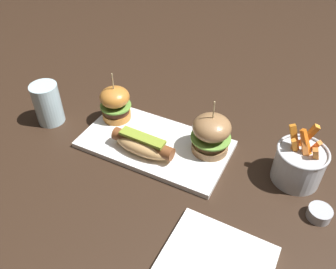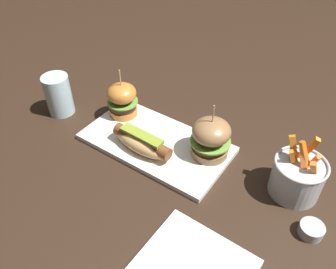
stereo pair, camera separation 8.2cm
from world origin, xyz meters
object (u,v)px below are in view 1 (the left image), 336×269
object	(u,v)px
slider_left	(115,103)
slider_right	(211,134)
sauce_ramekin	(319,213)
hot_dog	(143,145)
water_glass	(48,104)
fries_bucket	(299,164)
platter_main	(155,144)

from	to	relation	value
slider_left	slider_right	size ratio (longest dim) A/B	0.96
slider_left	sauce_ramekin	size ratio (longest dim) A/B	2.84
hot_dog	water_glass	world-z (taller)	water_glass
slider_right	sauce_ramekin	size ratio (longest dim) A/B	2.95
slider_left	fries_bucket	size ratio (longest dim) A/B	0.98
sauce_ramekin	slider_left	bearing A→B (deg)	171.92
fries_bucket	sauce_ramekin	distance (m)	0.11
hot_dog	slider_right	distance (m)	0.16
slider_right	water_glass	distance (m)	0.44
sauce_ramekin	platter_main	bearing A→B (deg)	174.92
hot_dog	sauce_ramekin	distance (m)	0.41
sauce_ramekin	hot_dog	bearing A→B (deg)	-178.75
platter_main	slider_right	world-z (taller)	slider_right
fries_bucket	water_glass	bearing A→B (deg)	-172.17
slider_left	sauce_ramekin	bearing A→B (deg)	-8.08
slider_right	sauce_ramekin	xyz separation A→B (m)	(0.27, -0.07, -0.05)
platter_main	slider_left	bearing A→B (deg)	163.60
slider_left	water_glass	size ratio (longest dim) A/B	1.21
sauce_ramekin	slider_right	bearing A→B (deg)	164.78
slider_left	platter_main	bearing A→B (deg)	-16.40
water_glass	fries_bucket	bearing A→B (deg)	7.83
fries_bucket	hot_dog	bearing A→B (deg)	-164.45
water_glass	sauce_ramekin	bearing A→B (deg)	0.09
platter_main	hot_dog	world-z (taller)	hot_dog
platter_main	water_glass	xyz separation A→B (m)	(-0.30, -0.04, 0.05)
sauce_ramekin	water_glass	xyz separation A→B (m)	(-0.71, -0.00, 0.04)
platter_main	slider_left	distance (m)	0.16
slider_right	water_glass	xyz separation A→B (m)	(-0.44, -0.07, -0.01)
hot_dog	slider_left	bearing A→B (deg)	146.93
water_glass	slider_left	bearing A→B (deg)	25.51
hot_dog	slider_right	xyz separation A→B (m)	(0.14, 0.08, 0.03)
platter_main	fries_bucket	size ratio (longest dim) A/B	2.61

